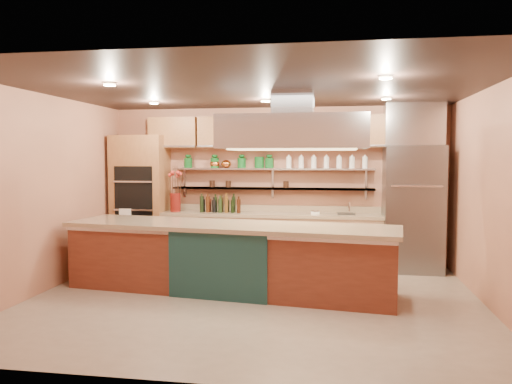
% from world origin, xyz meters
% --- Properties ---
extents(floor, '(6.00, 5.00, 0.02)m').
position_xyz_m(floor, '(0.00, 0.00, -0.01)').
color(floor, gray).
rests_on(floor, ground).
extents(ceiling, '(6.00, 5.00, 0.02)m').
position_xyz_m(ceiling, '(0.00, 0.00, 2.80)').
color(ceiling, black).
rests_on(ceiling, wall_back).
extents(wall_back, '(6.00, 0.04, 2.80)m').
position_xyz_m(wall_back, '(0.00, 2.50, 1.40)').
color(wall_back, '#B47355').
rests_on(wall_back, floor).
extents(wall_front, '(6.00, 0.04, 2.80)m').
position_xyz_m(wall_front, '(0.00, -2.50, 1.40)').
color(wall_front, '#B47355').
rests_on(wall_front, floor).
extents(wall_left, '(0.04, 5.00, 2.80)m').
position_xyz_m(wall_left, '(-3.00, 0.00, 1.40)').
color(wall_left, '#B47355').
rests_on(wall_left, floor).
extents(wall_right, '(0.04, 5.00, 2.80)m').
position_xyz_m(wall_right, '(3.00, 0.00, 1.40)').
color(wall_right, '#B47355').
rests_on(wall_right, floor).
extents(oven_stack, '(0.95, 0.64, 2.30)m').
position_xyz_m(oven_stack, '(-2.45, 2.18, 1.15)').
color(oven_stack, '#9D6439').
rests_on(oven_stack, floor).
extents(refrigerator, '(0.95, 0.72, 2.10)m').
position_xyz_m(refrigerator, '(2.35, 2.14, 1.05)').
color(refrigerator, slate).
rests_on(refrigerator, floor).
extents(back_counter, '(3.84, 0.64, 0.93)m').
position_xyz_m(back_counter, '(-0.05, 2.20, 0.47)').
color(back_counter, tan).
rests_on(back_counter, floor).
extents(wall_shelf_lower, '(3.60, 0.26, 0.03)m').
position_xyz_m(wall_shelf_lower, '(-0.05, 2.37, 1.35)').
color(wall_shelf_lower, '#B6B9BD').
rests_on(wall_shelf_lower, wall_back).
extents(wall_shelf_upper, '(3.60, 0.26, 0.03)m').
position_xyz_m(wall_shelf_upper, '(-0.05, 2.37, 1.70)').
color(wall_shelf_upper, '#B6B9BD').
rests_on(wall_shelf_upper, wall_back).
extents(upper_cabinets, '(4.60, 0.36, 0.55)m').
position_xyz_m(upper_cabinets, '(0.00, 2.32, 2.35)').
color(upper_cabinets, '#9D6439').
rests_on(upper_cabinets, wall_back).
extents(range_hood, '(2.00, 1.00, 0.45)m').
position_xyz_m(range_hood, '(0.49, 0.41, 2.25)').
color(range_hood, '#B6B9BD').
rests_on(range_hood, ceiling).
extents(ceiling_downlights, '(4.00, 2.80, 0.02)m').
position_xyz_m(ceiling_downlights, '(0.00, 0.20, 2.77)').
color(ceiling_downlights, '#FFE5A5').
rests_on(ceiling_downlights, ceiling).
extents(island, '(4.72, 1.57, 0.97)m').
position_xyz_m(island, '(-0.41, 0.41, 0.48)').
color(island, brown).
rests_on(island, floor).
extents(flower_vase, '(0.19, 0.19, 0.33)m').
position_xyz_m(flower_vase, '(-1.78, 2.15, 1.10)').
color(flower_vase, '#63130E').
rests_on(flower_vase, back_counter).
extents(oil_bottle_cluster, '(0.82, 0.35, 0.25)m').
position_xyz_m(oil_bottle_cluster, '(-0.94, 2.15, 1.06)').
color(oil_bottle_cluster, black).
rests_on(oil_bottle_cluster, back_counter).
extents(kitchen_scale, '(0.15, 0.11, 0.08)m').
position_xyz_m(kitchen_scale, '(0.73, 2.15, 0.97)').
color(kitchen_scale, white).
rests_on(kitchen_scale, back_counter).
extents(bar_faucet, '(0.03, 0.03, 0.21)m').
position_xyz_m(bar_faucet, '(1.31, 2.25, 1.03)').
color(bar_faucet, white).
rests_on(bar_faucet, back_counter).
extents(copper_kettle, '(0.19, 0.19, 0.15)m').
position_xyz_m(copper_kettle, '(-0.89, 2.37, 1.79)').
color(copper_kettle, orange).
rests_on(copper_kettle, wall_shelf_upper).
extents(green_canister, '(0.20, 0.20, 0.20)m').
position_xyz_m(green_canister, '(-0.28, 2.37, 1.81)').
color(green_canister, '#104D1A').
rests_on(green_canister, wall_shelf_upper).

